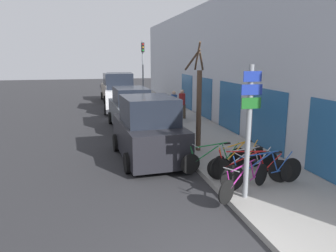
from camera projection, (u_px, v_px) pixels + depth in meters
name	position (u px, v px, depth m)	size (l,w,h in m)	color
ground_plane	(137.00, 131.00, 16.10)	(80.00, 80.00, 0.00)	#28282B
sidewalk_curb	(173.00, 117.00, 19.35)	(3.20, 32.00, 0.15)	gray
building_facade	(203.00, 63.00, 19.02)	(0.23, 32.00, 6.50)	#B2B7C1
signpost	(249.00, 128.00, 7.76)	(0.52, 0.14, 3.25)	gray
bicycle_0	(245.00, 180.00, 8.24)	(1.91, 1.21, 0.83)	black
bicycle_1	(263.00, 172.00, 8.73)	(2.51, 0.44, 0.96)	black
bicycle_2	(249.00, 168.00, 9.11)	(2.20, 0.87, 0.89)	black
bicycle_3	(247.00, 163.00, 9.53)	(2.23, 0.47, 0.85)	black
bicycle_4	(239.00, 160.00, 9.80)	(2.21, 1.06, 0.94)	black
bicycle_5	(215.00, 159.00, 9.98)	(2.28, 0.52, 0.86)	black
parked_car_0	(148.00, 131.00, 11.48)	(2.30, 4.26, 2.23)	black
parked_car_1	(131.00, 110.00, 16.42)	(2.06, 4.73, 2.08)	#51565B
parked_car_2	(120.00, 94.00, 21.70)	(2.28, 4.55, 2.54)	silver
parked_car_3	(114.00, 89.00, 26.61)	(2.06, 4.41, 2.26)	gray
pedestrian_near	(182.00, 102.00, 18.31)	(0.42, 0.36, 1.63)	#4C3D2D
pedestrian_far	(174.00, 103.00, 17.92)	(0.41, 0.36, 1.60)	#333338
street_tree	(198.00, 103.00, 11.94)	(0.72, 0.95, 3.95)	#4C3828
traffic_light	(143.00, 65.00, 22.67)	(0.20, 0.30, 4.50)	gray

